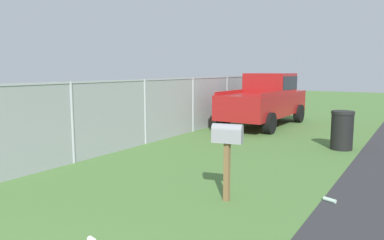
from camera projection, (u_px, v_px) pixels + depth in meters
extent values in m
cube|color=brown|center=(227.00, 172.00, 6.28)|extent=(0.09, 0.09, 1.01)
cube|color=gray|center=(227.00, 136.00, 6.19)|extent=(0.31, 0.54, 0.22)
cylinder|color=gray|center=(227.00, 130.00, 6.18)|extent=(0.31, 0.54, 0.20)
cube|color=red|center=(230.00, 131.00, 6.28)|extent=(0.02, 0.04, 0.18)
cube|color=maroon|center=(264.00, 104.00, 14.75)|extent=(5.19, 1.90, 0.90)
cube|color=maroon|center=(270.00, 83.00, 15.16)|extent=(1.78, 1.70, 0.76)
cube|color=black|center=(270.00, 83.00, 15.16)|extent=(1.73, 1.74, 0.53)
cube|color=maroon|center=(232.00, 92.00, 14.19)|extent=(2.69, 0.12, 0.12)
cube|color=maroon|center=(274.00, 93.00, 13.28)|extent=(2.69, 0.12, 0.12)
cylinder|color=black|center=(259.00, 111.00, 16.73)|extent=(0.76, 0.27, 0.76)
cylinder|color=black|center=(299.00, 114.00, 15.75)|extent=(0.76, 0.27, 0.76)
cylinder|color=black|center=(223.00, 119.00, 13.89)|extent=(0.76, 0.27, 0.76)
cylinder|color=black|center=(270.00, 123.00, 12.91)|extent=(0.76, 0.27, 0.76)
cylinder|color=black|center=(342.00, 132.00, 10.37)|extent=(0.60, 0.60, 1.01)
cylinder|color=black|center=(343.00, 112.00, 10.29)|extent=(0.63, 0.63, 0.08)
cylinder|color=#9EA3A8|center=(72.00, 123.00, 8.78)|extent=(0.07, 0.07, 1.96)
cylinder|color=#9EA3A8|center=(145.00, 112.00, 11.06)|extent=(0.07, 0.07, 1.96)
cylinder|color=#9EA3A8|center=(193.00, 105.00, 13.34)|extent=(0.07, 0.07, 1.96)
cylinder|color=#9EA3A8|center=(227.00, 100.00, 15.62)|extent=(0.07, 0.07, 1.96)
cylinder|color=#9EA3A8|center=(252.00, 96.00, 17.91)|extent=(0.07, 0.07, 1.96)
cylinder|color=#9EA3A8|center=(271.00, 93.00, 20.19)|extent=(0.07, 0.07, 1.96)
cube|color=#9EA3A8|center=(171.00, 79.00, 12.07)|extent=(19.01, 0.04, 0.04)
cube|color=gray|center=(171.00, 108.00, 12.20)|extent=(19.01, 0.01, 1.96)
cylinder|color=white|center=(92.00, 240.00, 4.79)|extent=(0.10, 0.12, 0.08)
cylinder|color=#B2D8BF|center=(330.00, 200.00, 6.27)|extent=(0.14, 0.23, 0.07)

